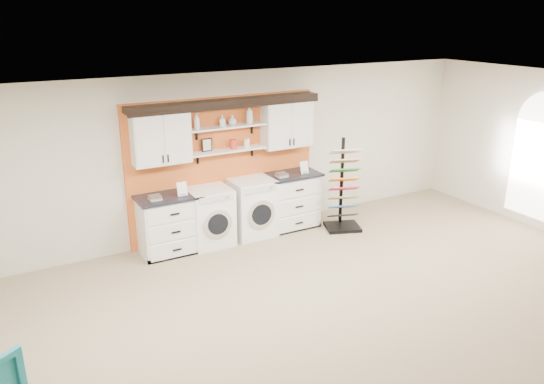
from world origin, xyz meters
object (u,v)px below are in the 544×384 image
base_cabinet_left (169,224)px  washer (210,217)px  base_cabinet_right (290,200)px  dryer (252,207)px  sample_rack (343,201)px

base_cabinet_left → washer: (0.69, -0.00, 0.00)m
base_cabinet_right → washer: bearing=-179.9°
dryer → sample_rack: size_ratio=0.61×
base_cabinet_left → washer: size_ratio=1.02×
base_cabinet_left → washer: 0.69m
washer → sample_rack: bearing=-12.7°
base_cabinet_left → dryer: bearing=-0.1°
base_cabinet_right → sample_rack: bearing=-34.4°
dryer → sample_rack: sample_rack is taller
washer → sample_rack: size_ratio=0.59×
base_cabinet_left → base_cabinet_right: (2.26, -0.00, 0.02)m
dryer → base_cabinet_right: bearing=0.2°
washer → sample_rack: sample_rack is taller
base_cabinet_left → sample_rack: size_ratio=0.61×
dryer → washer: bearing=-180.0°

